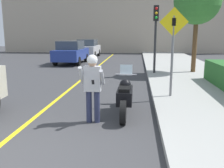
% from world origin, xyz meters
% --- Properties ---
extents(ground_plane, '(80.00, 80.00, 0.00)m').
position_xyz_m(ground_plane, '(0.00, 0.00, 0.00)').
color(ground_plane, '#38383A').
extents(road_center_line, '(0.12, 36.00, 0.01)m').
position_xyz_m(road_center_line, '(-0.60, 6.00, 0.00)').
color(road_center_line, yellow).
rests_on(road_center_line, ground).
extents(building_backdrop, '(28.00, 1.20, 8.03)m').
position_xyz_m(building_backdrop, '(0.00, 26.00, 4.01)').
color(building_backdrop, '#B2A38E').
rests_on(building_backdrop, ground).
extents(motorcycle, '(0.62, 2.27, 1.28)m').
position_xyz_m(motorcycle, '(1.75, 2.90, 0.50)').
color(motorcycle, black).
rests_on(motorcycle, ground).
extents(person_biker, '(0.59, 0.47, 1.69)m').
position_xyz_m(person_biker, '(1.00, 2.12, 1.03)').
color(person_biker, '#282D4C').
rests_on(person_biker, ground).
extents(crossing_sign, '(0.91, 0.08, 2.84)m').
position_xyz_m(crossing_sign, '(3.18, 4.45, 1.86)').
color(crossing_sign, slate).
rests_on(crossing_sign, sidewalk_curb).
extents(traffic_light, '(0.26, 0.30, 3.43)m').
position_xyz_m(traffic_light, '(2.96, 9.48, 2.55)').
color(traffic_light, '#2D2D30').
rests_on(traffic_light, sidewalk_curb).
extents(street_tree, '(2.42, 2.42, 4.90)m').
position_xyz_m(street_tree, '(5.09, 10.08, 3.82)').
color(street_tree, brown).
rests_on(street_tree, sidewalk_curb).
extents(parked_car_blue, '(1.88, 4.20, 1.68)m').
position_xyz_m(parked_car_blue, '(-2.81, 14.40, 0.86)').
color(parked_car_blue, black).
rests_on(parked_car_blue, ground).
extents(parked_car_silver, '(1.88, 4.20, 1.68)m').
position_xyz_m(parked_car_silver, '(-2.68, 19.98, 0.86)').
color(parked_car_silver, black).
rests_on(parked_car_silver, ground).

